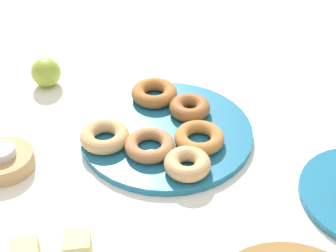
% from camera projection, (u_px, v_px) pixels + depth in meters
% --- Properties ---
extents(ground_plane, '(2.40, 2.40, 0.00)m').
position_uv_depth(ground_plane, '(168.00, 135.00, 0.89)').
color(ground_plane, white).
extents(donut_plate, '(0.33, 0.33, 0.01)m').
position_uv_depth(donut_plate, '(168.00, 132.00, 0.89)').
color(donut_plate, '#1E6B93').
rests_on(donut_plate, ground_plane).
extents(donut_0, '(0.10, 0.10, 0.03)m').
position_uv_depth(donut_0, '(189.00, 164.00, 0.78)').
color(donut_0, tan).
rests_on(donut_0, donut_plate).
extents(donut_1, '(0.13, 0.13, 0.03)m').
position_uv_depth(donut_1, '(156.00, 93.00, 0.95)').
color(donut_1, '#AD6B33').
rests_on(donut_1, donut_plate).
extents(donut_2, '(0.13, 0.13, 0.02)m').
position_uv_depth(donut_2, '(201.00, 138.00, 0.84)').
color(donut_2, '#BC7A3D').
rests_on(donut_2, donut_plate).
extents(donut_3, '(0.13, 0.13, 0.03)m').
position_uv_depth(donut_3, '(106.00, 136.00, 0.84)').
color(donut_3, tan).
rests_on(donut_3, donut_plate).
extents(donut_4, '(0.13, 0.13, 0.02)m').
position_uv_depth(donut_4, '(151.00, 145.00, 0.82)').
color(donut_4, '#B27547').
rests_on(donut_4, donut_plate).
extents(donut_5, '(0.11, 0.11, 0.03)m').
position_uv_depth(donut_5, '(191.00, 108.00, 0.91)').
color(donut_5, '#995B2D').
rests_on(donut_5, donut_plate).
extents(candle_holder, '(0.10, 0.10, 0.03)m').
position_uv_depth(candle_holder, '(6.00, 161.00, 0.81)').
color(candle_holder, tan).
rests_on(candle_holder, ground_plane).
extents(tealight, '(0.05, 0.05, 0.01)m').
position_uv_depth(tealight, '(4.00, 152.00, 0.79)').
color(tealight, silver).
rests_on(tealight, candle_holder).
extents(melon_chunk_left, '(0.04, 0.04, 0.04)m').
position_uv_depth(melon_chunk_left, '(80.00, 246.00, 0.62)').
color(melon_chunk_left, '#DBD67A').
rests_on(melon_chunk_left, fruit_bowl).
extents(apple, '(0.06, 0.06, 0.06)m').
position_uv_depth(apple, '(47.00, 72.00, 1.01)').
color(apple, '#93AD38').
rests_on(apple, ground_plane).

